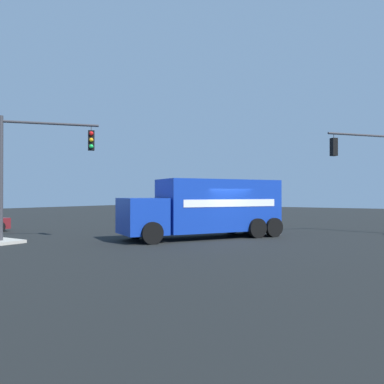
% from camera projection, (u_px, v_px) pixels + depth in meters
% --- Properties ---
extents(ground_plane, '(100.00, 100.00, 0.00)m').
position_uv_depth(ground_plane, '(222.00, 238.00, 19.53)').
color(ground_plane, black).
extents(delivery_truck, '(6.34, 8.43, 2.98)m').
position_uv_depth(delivery_truck, '(208.00, 208.00, 19.85)').
color(delivery_truck, '#1438AD').
rests_on(delivery_truck, ground).
extents(traffic_light_primary, '(2.94, 3.66, 5.57)m').
position_uv_depth(traffic_light_primary, '(374.00, 165.00, 21.33)').
color(traffic_light_primary, '#38383D').
rests_on(traffic_light_primary, sidewalk_corner_near).
extents(traffic_light_secondary, '(2.93, 3.44, 5.66)m').
position_uv_depth(traffic_light_secondary, '(35.00, 159.00, 17.92)').
color(traffic_light_secondary, '#38383D').
rests_on(traffic_light_secondary, sidewalk_corner_far).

